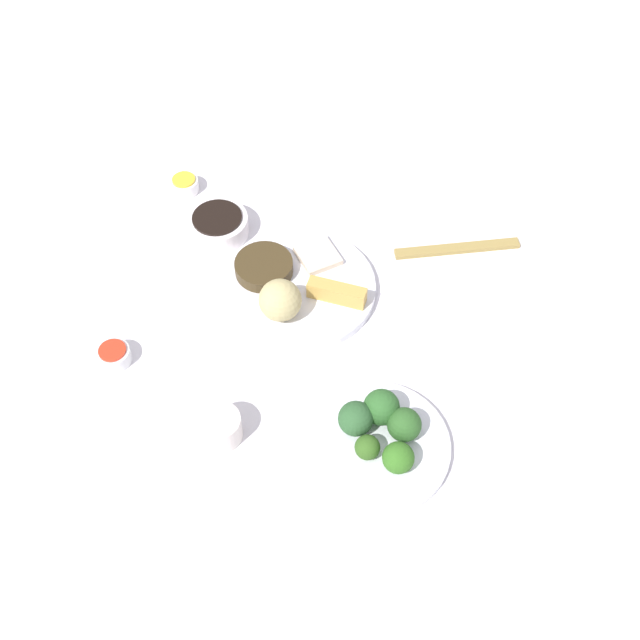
% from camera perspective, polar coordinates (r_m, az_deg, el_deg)
% --- Properties ---
extents(tabletop, '(2.20, 2.20, 0.02)m').
position_cam_1_polar(tabletop, '(1.30, -1.63, 1.31)').
color(tabletop, white).
rests_on(tabletop, ground).
extents(main_plate, '(0.26, 0.26, 0.02)m').
position_cam_1_polar(main_plate, '(1.30, -1.48, 2.38)').
color(main_plate, white).
rests_on(main_plate, tabletop).
extents(rice_scoop, '(0.07, 0.07, 0.07)m').
position_cam_1_polar(rice_scoop, '(1.23, -2.95, 1.47)').
color(rice_scoop, tan).
rests_on(rice_scoop, main_plate).
extents(spring_roll, '(0.05, 0.10, 0.03)m').
position_cam_1_polar(spring_roll, '(1.26, 1.24, 2.02)').
color(spring_roll, gold).
rests_on(spring_roll, main_plate).
extents(crab_rangoon_wonton, '(0.09, 0.09, 0.01)m').
position_cam_1_polar(crab_rangoon_wonton, '(1.33, -0.17, 4.77)').
color(crab_rangoon_wonton, beige).
rests_on(crab_rangoon_wonton, main_plate).
extents(stir_fry_heap, '(0.10, 0.10, 0.02)m').
position_cam_1_polar(stir_fry_heap, '(1.31, -4.15, 3.93)').
color(stir_fry_heap, '#3E3019').
rests_on(stir_fry_heap, main_plate).
extents(broccoli_plate, '(0.22, 0.22, 0.01)m').
position_cam_1_polar(broccoli_plate, '(1.14, 4.12, -9.25)').
color(broccoli_plate, white).
rests_on(broccoli_plate, tabletop).
extents(broccoli_floret_0, '(0.04, 0.04, 0.04)m').
position_cam_1_polar(broccoli_floret_0, '(1.10, 3.51, -9.34)').
color(broccoli_floret_0, '#335C1E').
rests_on(broccoli_floret_0, broccoli_plate).
extents(broccoli_floret_1, '(0.05, 0.05, 0.05)m').
position_cam_1_polar(broccoli_floret_1, '(1.10, 5.78, -10.06)').
color(broccoli_floret_1, '#346C20').
rests_on(broccoli_floret_1, broccoli_plate).
extents(broccoli_floret_2, '(0.05, 0.05, 0.05)m').
position_cam_1_polar(broccoli_floret_2, '(1.13, 4.55, -6.41)').
color(broccoli_floret_2, '#2D6129').
rests_on(broccoli_floret_2, broccoli_plate).
extents(broccoli_floret_3, '(0.05, 0.05, 0.05)m').
position_cam_1_polar(broccoli_floret_3, '(1.12, 6.22, -7.67)').
color(broccoli_floret_3, '#2D5B25').
rests_on(broccoli_floret_3, broccoli_plate).
extents(broccoli_floret_5, '(0.05, 0.05, 0.05)m').
position_cam_1_polar(broccoli_floret_5, '(1.12, 2.64, -7.26)').
color(broccoli_floret_5, '#2D582D').
rests_on(broccoli_floret_5, broccoli_plate).
extents(soy_sauce_bowl, '(0.11, 0.11, 0.04)m').
position_cam_1_polar(soy_sauce_bowl, '(1.39, -7.51, 6.91)').
color(soy_sauce_bowl, white).
rests_on(soy_sauce_bowl, tabletop).
extents(soy_sauce_bowl_liquid, '(0.09, 0.09, 0.00)m').
position_cam_1_polar(soy_sauce_bowl_liquid, '(1.38, -7.59, 7.49)').
color(soy_sauce_bowl_liquid, black).
rests_on(soy_sauce_bowl_liquid, soy_sauce_bowl).
extents(sauce_ramekin_sweet_and_sour, '(0.05, 0.05, 0.02)m').
position_cam_1_polar(sauce_ramekin_sweet_and_sour, '(1.25, -14.92, -2.56)').
color(sauce_ramekin_sweet_and_sour, white).
rests_on(sauce_ramekin_sweet_and_sour, tabletop).
extents(sauce_ramekin_sweet_and_sour_liquid, '(0.04, 0.04, 0.00)m').
position_cam_1_polar(sauce_ramekin_sweet_and_sour_liquid, '(1.24, -15.06, -2.17)').
color(sauce_ramekin_sweet_and_sour_liquid, red).
rests_on(sauce_ramekin_sweet_and_sour_liquid, sauce_ramekin_sweet_and_sour).
extents(sauce_ramekin_hot_mustard, '(0.05, 0.05, 0.02)m').
position_cam_1_polar(sauce_ramekin_hot_mustard, '(1.49, -9.93, 9.74)').
color(sauce_ramekin_hot_mustard, white).
rests_on(sauce_ramekin_hot_mustard, tabletop).
extents(sauce_ramekin_hot_mustard_liquid, '(0.04, 0.04, 0.00)m').
position_cam_1_polar(sauce_ramekin_hot_mustard_liquid, '(1.48, -10.01, 10.14)').
color(sauce_ramekin_hot_mustard_liquid, yellow).
rests_on(sauce_ramekin_hot_mustard_liquid, sauce_ramekin_hot_mustard).
extents(teacup, '(0.06, 0.06, 0.05)m').
position_cam_1_polar(teacup, '(1.14, -7.34, -7.85)').
color(teacup, silver).
rests_on(teacup, tabletop).
extents(chopsticks_pair, '(0.05, 0.22, 0.01)m').
position_cam_1_polar(chopsticks_pair, '(1.38, 10.06, 5.21)').
color(chopsticks_pair, '#9E8444').
rests_on(chopsticks_pair, tabletop).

